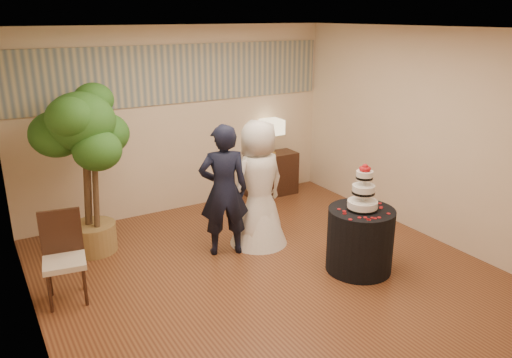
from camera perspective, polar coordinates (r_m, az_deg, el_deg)
floor at (r=6.08m, az=1.13°, el=-10.63°), size 5.00×5.00×0.00m
ceiling at (r=5.32m, az=1.32°, el=16.80°), size 5.00×5.00×0.00m
wall_back at (r=7.71m, az=-8.67°, el=6.60°), size 5.00×0.06×2.80m
wall_front at (r=3.78m, az=21.73°, el=-7.15°), size 5.00×0.06×2.80m
wall_left at (r=4.78m, az=-25.21°, el=-2.32°), size 0.06×5.00×2.80m
wall_right at (r=7.13m, az=18.62°, el=4.89°), size 0.06×5.00×2.80m
mural_border at (r=7.58m, az=-8.87°, el=11.75°), size 4.90×0.02×0.85m
groom at (r=6.24m, az=-3.70°, el=-1.32°), size 0.72×0.58×1.70m
bride at (r=6.50m, az=0.30°, el=-0.53°), size 0.94×0.90×1.68m
cake_table at (r=6.10m, az=11.78°, el=-6.82°), size 0.87×0.87×0.78m
wedding_cake at (r=5.85m, az=12.20°, el=-0.91°), size 0.36×0.36×0.56m
console at (r=8.45m, az=1.77°, el=0.54°), size 0.87×0.39×0.72m
table_lamp at (r=8.27m, az=1.82°, el=4.84°), size 0.31×0.31×0.58m
ficus_tree at (r=6.53m, az=-18.84°, el=0.88°), size 1.21×1.21×2.19m
side_chair at (r=5.68m, az=-21.09°, el=-8.58°), size 0.51×0.53×0.98m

